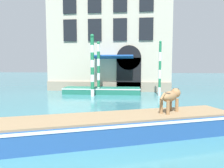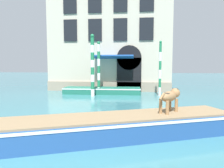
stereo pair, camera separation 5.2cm
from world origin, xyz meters
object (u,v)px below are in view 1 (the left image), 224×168
at_px(dog_on_deck, 171,97).
at_px(mooring_pole_0, 92,65).
at_px(mooring_pole_1, 160,68).
at_px(boat_foreground, 113,126).
at_px(mooring_pole_2, 99,68).
at_px(boat_moored_near_palazzo, 102,90).

relative_size(dog_on_deck, mooring_pole_0, 0.23).
bearing_deg(mooring_pole_1, boat_foreground, -103.99).
distance_m(mooring_pole_0, mooring_pole_2, 1.18).
bearing_deg(boat_foreground, mooring_pole_0, 83.63).
relative_size(mooring_pole_0, mooring_pole_2, 1.10).
bearing_deg(mooring_pole_0, dog_on_deck, -61.35).
bearing_deg(mooring_pole_0, boat_moored_near_palazzo, 73.76).
relative_size(boat_foreground, mooring_pole_1, 2.08).
relative_size(boat_moored_near_palazzo, mooring_pole_1, 1.51).
distance_m(boat_foreground, mooring_pole_1, 10.20).
bearing_deg(boat_foreground, mooring_pole_1, 53.85).
xyz_separation_m(dog_on_deck, boat_moored_near_palazzo, (-4.00, 9.70, -1.00)).
xyz_separation_m(boat_foreground, mooring_pole_2, (-2.28, 10.09, 1.71)).
bearing_deg(mooring_pole_1, boat_moored_near_palazzo, 170.60).
bearing_deg(mooring_pole_2, boat_foreground, -77.29).
bearing_deg(boat_moored_near_palazzo, mooring_pole_2, -116.84).
bearing_deg(boat_moored_near_palazzo, boat_foreground, -80.57).
bearing_deg(mooring_pole_2, mooring_pole_1, -4.02).
bearing_deg(dog_on_deck, boat_moored_near_palazzo, 58.07).
height_order(boat_foreground, mooring_pole_2, mooring_pole_2).
distance_m(mooring_pole_1, mooring_pole_2, 4.72).
height_order(dog_on_deck, boat_moored_near_palazzo, dog_on_deck).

